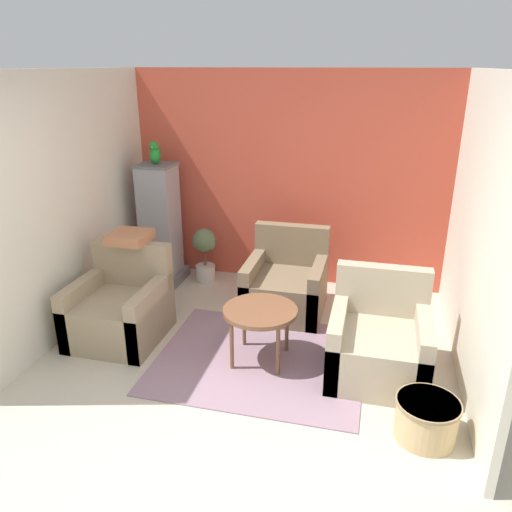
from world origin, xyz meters
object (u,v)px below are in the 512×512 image
armchair_middle (286,286)px  potted_plant (204,250)px  coffee_table (260,314)px  armchair_right (378,344)px  parrot (155,153)px  wicker_basket (426,418)px  birdcage (160,227)px  armchair_left (120,310)px

armchair_middle → potted_plant: 1.26m
coffee_table → armchair_right: armchair_right is taller
parrot → armchair_middle: bearing=-15.4°
armchair_right → coffee_table: bearing=-177.5°
potted_plant → wicker_basket: 3.39m
armchair_middle → birdcage: (-1.65, 0.45, 0.41)m
coffee_table → armchair_left: (-1.44, 0.09, -0.18)m
armchair_right → parrot: bearing=151.4°
armchair_left → parrot: (-0.18, 1.40, 1.30)m
armchair_left → armchair_middle: same height
armchair_right → wicker_basket: (0.36, -0.75, -0.12)m
armchair_middle → birdcage: bearing=164.7°
coffee_table → armchair_middle: armchair_middle is taller
armchair_right → wicker_basket: armchair_right is taller
birdcage → parrot: 0.89m
armchair_middle → parrot: size_ratio=3.30×
birdcage → wicker_basket: (3.02, -2.19, -0.53)m
coffee_table → parrot: bearing=137.2°
armchair_right → potted_plant: 2.63m
armchair_left → parrot: 1.92m
armchair_left → armchair_right: same height
coffee_table → parrot: parrot is taller
armchair_right → armchair_middle: size_ratio=1.00×
armchair_left → birdcage: bearing=97.2°
armchair_left → armchair_right: (2.48, -0.04, 0.00)m
armchair_middle → wicker_basket: 2.21m
potted_plant → armchair_right: bearing=-35.9°
coffee_table → birdcage: (-1.61, 1.49, 0.23)m
wicker_basket → parrot: bearing=144.0°
armchair_right → armchair_middle: bearing=135.3°
armchair_middle → armchair_right: bearing=-44.7°
armchair_left → parrot: parrot is taller
coffee_table → armchair_right: size_ratio=0.75×
coffee_table → armchair_left: size_ratio=0.75×
birdcage → wicker_basket: bearing=-36.0°
coffee_table → armchair_left: armchair_left is taller
armchair_left → birdcage: (-0.18, 1.40, 0.41)m
armchair_right → armchair_left: bearing=179.0°
armchair_left → armchair_right: bearing=-1.0°
parrot → wicker_basket: (3.02, -2.19, -1.42)m
coffee_table → armchair_right: (1.04, 0.05, -0.18)m
birdcage → potted_plant: birdcage is taller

